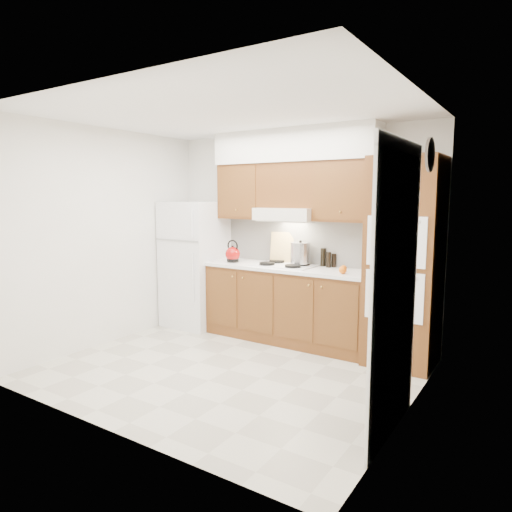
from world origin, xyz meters
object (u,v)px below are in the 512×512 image
Objects in this scene: kettle at (233,254)px; stock_pot at (300,253)px; fridge at (195,264)px; oven_cabinet at (404,263)px.

stock_pot is (0.88, 0.20, 0.05)m from kettle.
kettle is (0.67, -0.03, 0.19)m from fridge.
stock_pot is at bearing 0.94° from kettle.
fridge is 8.95× the size of kettle.
stock_pot is at bearing 6.20° from fridge.
fridge is 1.57m from stock_pot.
oven_cabinet is (2.85, 0.03, 0.24)m from fridge.
oven_cabinet reaches higher than stock_pot.
fridge is 6.86× the size of stock_pot.
kettle is at bearing -178.22° from oven_cabinet.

